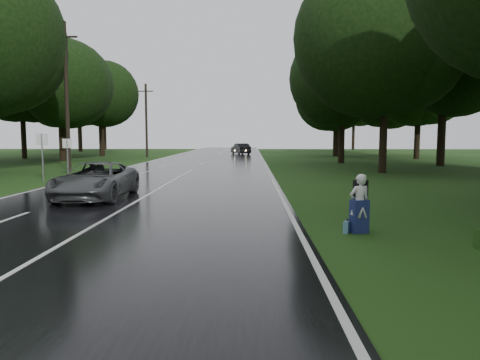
% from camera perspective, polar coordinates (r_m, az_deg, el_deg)
% --- Properties ---
extents(ground, '(160.00, 160.00, 0.00)m').
position_cam_1_polar(ground, '(12.54, -19.80, -6.68)').
color(ground, '#1F4013').
rests_on(ground, ground).
extents(road, '(12.00, 140.00, 0.04)m').
position_cam_1_polar(road, '(31.84, -6.78, 0.93)').
color(road, black).
rests_on(road, ground).
extents(lane_center, '(0.12, 140.00, 0.01)m').
position_cam_1_polar(lane_center, '(31.84, -6.78, 0.98)').
color(lane_center, silver).
rests_on(lane_center, road).
extents(grey_car, '(2.51, 5.40, 1.50)m').
position_cam_1_polar(grey_car, '(19.32, -17.92, -0.03)').
color(grey_car, '#444748').
rests_on(grey_car, road).
extents(far_car, '(3.04, 4.94, 1.54)m').
position_cam_1_polar(far_car, '(63.56, 0.09, 4.01)').
color(far_car, black).
rests_on(far_car, road).
extents(hitchhiker, '(0.67, 0.64, 1.60)m').
position_cam_1_polar(hitchhiker, '(12.44, 15.02, -3.16)').
color(hitchhiker, silver).
rests_on(hitchhiker, ground).
extents(suitcase, '(0.31, 0.47, 0.32)m').
position_cam_1_polar(suitcase, '(12.48, 13.53, -5.80)').
color(suitcase, teal).
rests_on(suitcase, ground).
extents(utility_pole_mid, '(1.80, 0.28, 10.55)m').
position_cam_1_polar(utility_pole_mid, '(34.27, -20.95, 0.90)').
color(utility_pole_mid, black).
rests_on(utility_pole_mid, ground).
extents(utility_pole_far, '(1.80, 0.28, 9.06)m').
position_cam_1_polar(utility_pole_far, '(57.31, -11.79, 2.90)').
color(utility_pole_far, black).
rests_on(utility_pole_far, ground).
extents(road_sign_a, '(0.66, 0.10, 2.75)m').
position_cam_1_polar(road_sign_a, '(27.53, -23.80, -0.28)').
color(road_sign_a, white).
rests_on(road_sign_a, ground).
extents(road_sign_b, '(0.58, 0.10, 2.44)m').
position_cam_1_polar(road_sign_b, '(30.66, -21.08, 0.38)').
color(road_sign_b, white).
rests_on(road_sign_b, ground).
extents(tree_left_e, '(8.73, 8.73, 13.64)m').
position_cam_1_polar(tree_left_e, '(50.70, -21.65, 2.29)').
color(tree_left_e, black).
rests_on(tree_left_e, ground).
extents(tree_left_f, '(9.32, 9.32, 14.57)m').
position_cam_1_polar(tree_left_f, '(60.95, -17.18, 2.93)').
color(tree_left_f, black).
rests_on(tree_left_f, ground).
extents(tree_right_d, '(10.05, 10.05, 15.71)m').
position_cam_1_polar(tree_right_d, '(33.29, 17.70, 0.88)').
color(tree_right_d, black).
rests_on(tree_right_d, ground).
extents(tree_right_e, '(8.82, 8.82, 13.78)m').
position_cam_1_polar(tree_right_e, '(44.70, 12.77, 2.15)').
color(tree_right_e, black).
rests_on(tree_right_e, ground).
extents(tree_right_f, '(8.24, 8.24, 12.87)m').
position_cam_1_polar(tree_right_f, '(59.32, 12.08, 2.99)').
color(tree_right_f, black).
rests_on(tree_right_f, ground).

